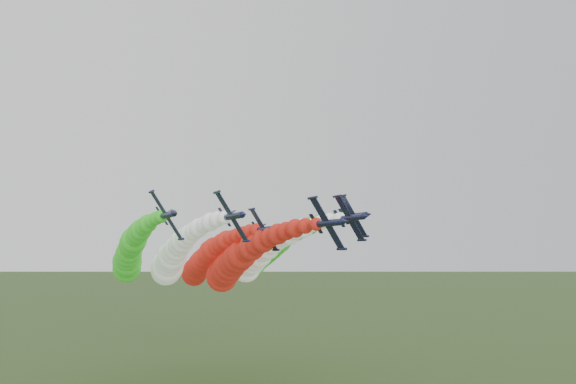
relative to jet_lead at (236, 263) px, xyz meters
name	(u,v)px	position (x,y,z in m)	size (l,w,h in m)	color
jet_lead	(236,263)	(0.00, 0.00, 0.00)	(13.61, 75.74, 19.61)	#121536
jet_inner_left	(173,258)	(-12.03, 12.19, 1.15)	(13.52, 75.66, 19.52)	#121536
jet_inner_right	(261,255)	(11.59, 10.85, 1.78)	(13.62, 75.76, 19.62)	#121536
jet_outer_left	(130,254)	(-21.50, 18.13, 1.97)	(13.29, 75.42, 19.29)	#121536
jet_outer_right	(270,250)	(16.99, 16.48, 3.16)	(13.07, 75.21, 19.07)	#121536
jet_trail	(204,261)	(0.31, 24.54, 0.13)	(13.32, 75.45, 19.32)	#121536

